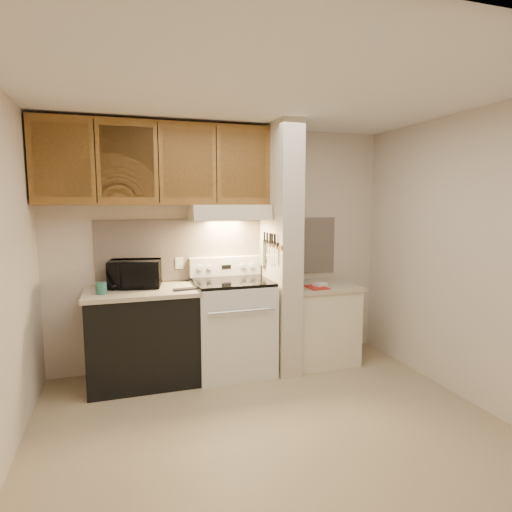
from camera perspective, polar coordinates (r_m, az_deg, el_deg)
name	(u,v)px	position (r m, az deg, el deg)	size (l,w,h in m)	color
floor	(271,427)	(3.56, 1.95, -21.84)	(3.60, 3.60, 0.00)	tan
ceiling	(272,91)	(3.20, 2.16, 21.15)	(3.60, 3.60, 0.00)	white
wall_back	(224,247)	(4.57, -4.30, 1.22)	(3.60, 0.02, 2.50)	beige
wall_right	(468,258)	(4.11, 26.38, -0.21)	(0.02, 3.00, 2.50)	beige
backsplash	(224,248)	(4.56, -4.26, 1.02)	(2.60, 0.02, 0.63)	beige
range_body	(233,328)	(4.40, -3.14, -9.52)	(0.76, 0.65, 0.92)	silver
oven_window	(241,333)	(4.10, -2.02, -10.22)	(0.50, 0.01, 0.30)	black
oven_handle	(242,311)	(4.00, -1.88, -7.37)	(0.02, 0.02, 0.65)	silver
cooktop	(232,282)	(4.29, -3.19, -3.44)	(0.74, 0.64, 0.03)	black
range_backguard	(225,266)	(4.54, -4.10, -1.37)	(0.76, 0.08, 0.20)	silver
range_display	(226,267)	(4.50, -3.97, -1.44)	(0.10, 0.01, 0.04)	black
range_knob_left_outer	(200,268)	(4.44, -7.48, -1.61)	(0.05, 0.05, 0.02)	silver
range_knob_left_inner	(210,268)	(4.46, -6.21, -1.55)	(0.05, 0.05, 0.02)	silver
range_knob_right_inner	(243,266)	(4.54, -1.76, -1.35)	(0.05, 0.05, 0.02)	silver
range_knob_right_outer	(252,266)	(4.57, -0.55, -1.29)	(0.05, 0.05, 0.02)	silver
dishwasher_front	(143,338)	(4.30, -14.81, -10.54)	(1.00, 0.63, 0.87)	black
left_countertop	(142,291)	(4.18, -15.02, -4.59)	(1.04, 0.67, 0.04)	#BEB194
spoon_rest	(186,289)	(4.07, -9.27, -4.36)	(0.24, 0.08, 0.02)	black
teal_jar	(101,288)	(4.07, -19.92, -4.06)	(0.09, 0.09, 0.11)	#2B6D60
outlet	(179,263)	(4.48, -10.19, -0.93)	(0.08, 0.01, 0.12)	beige
microwave	(135,274)	(4.27, -15.83, -2.29)	(0.48, 0.32, 0.26)	black
partition_pillar	(280,249)	(4.39, 3.26, 0.97)	(0.22, 0.70, 2.50)	beige
pillar_trim	(270,244)	(4.35, 1.83, 1.58)	(0.01, 0.70, 0.04)	brown
knife_strip	(271,243)	(4.30, 1.98, 1.78)	(0.02, 0.42, 0.04)	black
knife_blade_a	(276,255)	(4.14, 2.63, 0.17)	(0.01, 0.04, 0.16)	silver
knife_handle_a	(275,239)	(4.15, 2.53, 2.27)	(0.02, 0.02, 0.10)	black
knife_blade_b	(272,255)	(4.23, 2.16, 0.20)	(0.01, 0.04, 0.18)	silver
knife_handle_b	(272,238)	(4.22, 2.16, 2.36)	(0.02, 0.02, 0.10)	black
knife_blade_c	(269,255)	(4.31, 1.77, 0.20)	(0.01, 0.04, 0.20)	silver
knife_handle_c	(270,238)	(4.28, 1.89, 2.42)	(0.02, 0.02, 0.10)	black
knife_blade_d	(267,252)	(4.37, 1.50, 0.55)	(0.01, 0.04, 0.16)	silver
knife_handle_d	(267,237)	(4.36, 1.50, 2.52)	(0.02, 0.02, 0.10)	black
knife_blade_e	(264,252)	(4.46, 1.12, 0.56)	(0.01, 0.04, 0.18)	silver
knife_handle_e	(264,237)	(4.44, 1.14, 2.61)	(0.02, 0.02, 0.10)	black
oven_mitt	(263,253)	(4.51, 0.91, 0.43)	(0.03, 0.11, 0.27)	slate
right_cab_base	(319,325)	(4.74, 8.45, -9.05)	(0.70, 0.60, 0.81)	beige
right_countertop	(320,286)	(4.64, 8.55, -4.01)	(0.74, 0.64, 0.04)	#BEB194
red_folder	(316,287)	(4.45, 8.03, -4.16)	(0.20, 0.27, 0.01)	#B5271D
white_box	(320,285)	(4.52, 8.55, -3.80)	(0.14, 0.09, 0.04)	white
range_hood	(229,212)	(4.34, -3.67, 5.86)	(0.78, 0.44, 0.15)	beige
hood_lip	(234,217)	(4.13, -2.96, 5.17)	(0.78, 0.04, 0.06)	beige
upper_cabinets	(157,164)	(4.28, -13.07, 11.83)	(2.18, 0.33, 0.77)	brown
cab_door_a	(62,160)	(4.13, -24.48, 11.54)	(0.46, 0.01, 0.63)	brown
cab_gap_a	(95,161)	(4.11, -20.63, 11.75)	(0.01, 0.01, 0.73)	black
cab_door_b	(128,162)	(4.11, -16.75, 11.91)	(0.46, 0.01, 0.63)	brown
cab_gap_b	(158,163)	(4.12, -12.88, 12.02)	(0.01, 0.01, 0.73)	black
cab_door_c	(188,164)	(4.15, -9.05, 12.07)	(0.46, 0.01, 0.63)	brown
cab_gap_c	(216,164)	(4.20, -5.29, 12.07)	(0.01, 0.01, 0.73)	black
cab_door_d	(244,165)	(4.27, -1.64, 12.02)	(0.46, 0.01, 0.63)	brown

